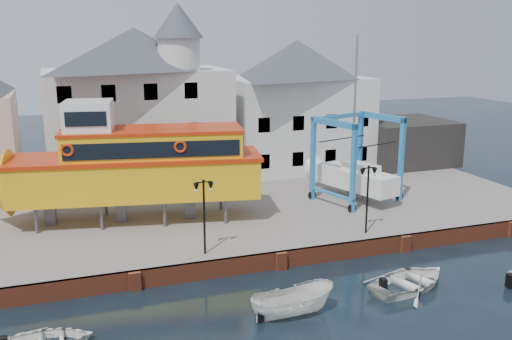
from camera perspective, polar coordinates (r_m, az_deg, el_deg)
name	(u,v)px	position (r m, az deg, el deg)	size (l,w,h in m)	color
ground	(281,269)	(32.15, 2.49, -9.87)	(140.00, 140.00, 0.00)	black
hardstanding	(225,206)	(41.76, -3.12, -3.57)	(44.00, 22.00, 1.00)	slate
quay_wall	(280,260)	(32.05, 2.43, -8.98)	(44.00, 0.47, 1.00)	brown
building_white_main	(139,103)	(46.49, -11.63, 6.55)	(14.00, 8.30, 14.00)	silver
building_white_right	(296,105)	(50.89, 4.06, 6.53)	(12.00, 8.00, 11.20)	silver
shed_dark	(404,142)	(54.47, 14.55, 2.76)	(8.00, 7.00, 4.00)	black
lamp_post_left	(204,198)	(30.65, -5.24, -2.80)	(1.12, 0.32, 4.20)	black
lamp_post_right	(368,182)	(34.36, 11.14, -1.21)	(1.12, 0.32, 4.20)	black
tour_boat	(120,166)	(36.81, -13.49, 0.44)	(18.29, 7.30, 7.76)	#59595E
travel_lift	(349,172)	(41.98, 9.30, -0.16)	(6.44, 7.94, 11.65)	#216FB0
motorboat_a	(292,316)	(27.29, 3.65, -14.37)	(1.56, 4.15, 1.60)	white
motorboat_b	(410,288)	(30.96, 15.13, -11.31)	(3.51, 4.92, 1.02)	white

